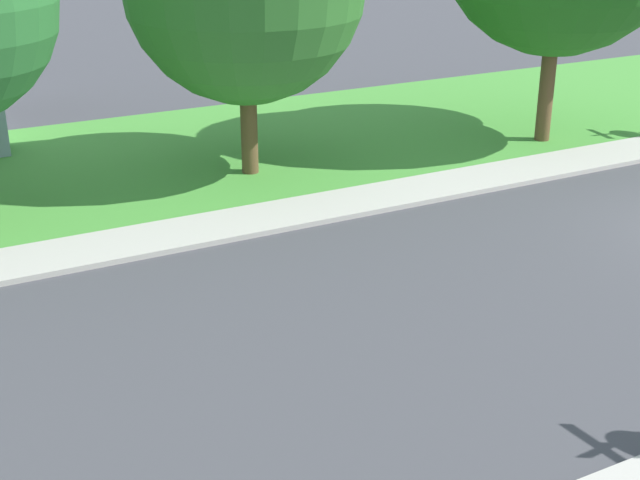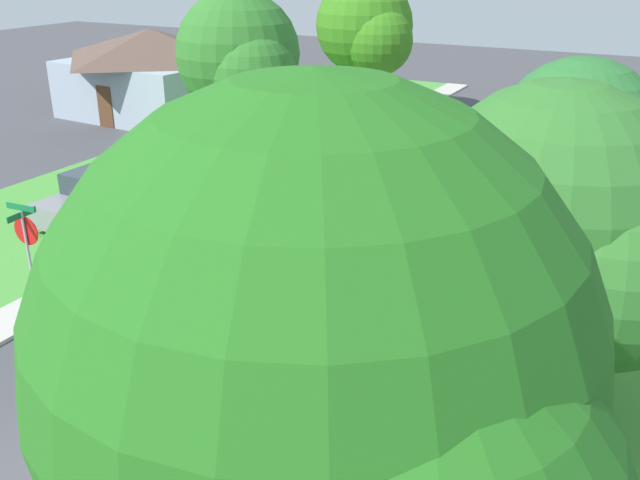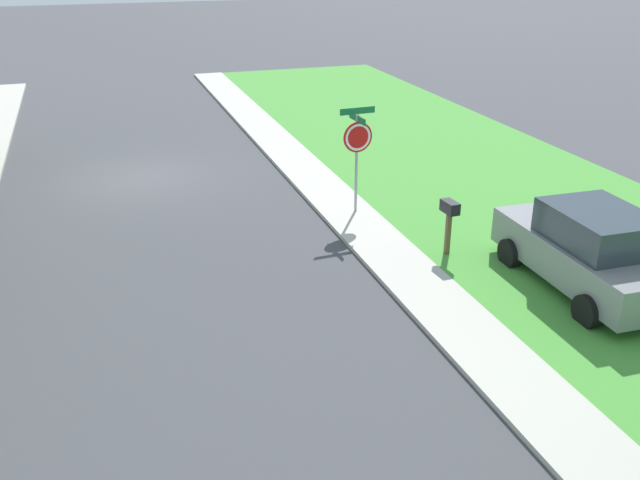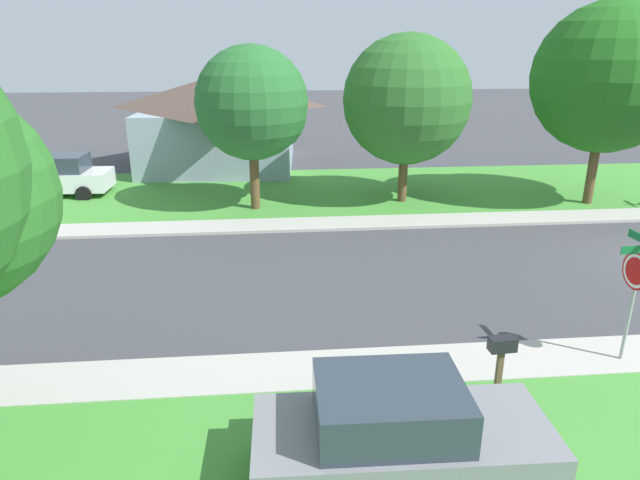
% 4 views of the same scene
% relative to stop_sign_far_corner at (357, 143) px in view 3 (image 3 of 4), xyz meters
% --- Properties ---
extents(ground_plane, '(120.00, 120.00, 0.00)m').
position_rel_stop_sign_far_corner_xyz_m(ground_plane, '(4.89, -4.77, -1.89)').
color(ground_plane, '#424247').
extents(sidewalk_west, '(1.40, 56.00, 0.10)m').
position_rel_stop_sign_far_corner_xyz_m(sidewalk_west, '(0.19, 7.23, -1.84)').
color(sidewalk_west, '#B7B2A8').
rests_on(sidewalk_west, ground).
extents(stop_sign_far_corner, '(0.92, 0.92, 2.77)m').
position_rel_stop_sign_far_corner_xyz_m(stop_sign_far_corner, '(0.00, 0.00, 0.00)').
color(stop_sign_far_corner, '#9E9EA3').
rests_on(stop_sign_far_corner, ground).
extents(car_grey_kerbside_mid, '(2.11, 4.34, 1.76)m').
position_rel_stop_sign_far_corner_xyz_m(car_grey_kerbside_mid, '(-2.91, 5.32, -1.01)').
color(car_grey_kerbside_mid, gray).
rests_on(car_grey_kerbside_mid, ground).
extents(mailbox, '(0.27, 0.50, 1.31)m').
position_rel_stop_sign_far_corner_xyz_m(mailbox, '(-1.01, 3.02, -0.88)').
color(mailbox, brown).
rests_on(mailbox, ground).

